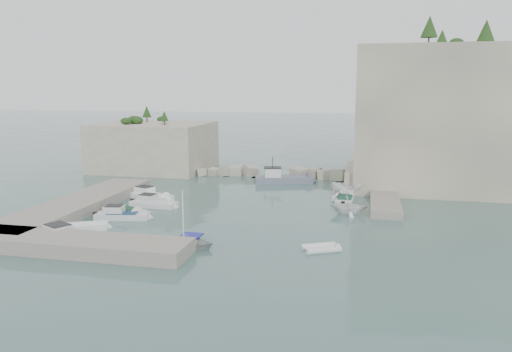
% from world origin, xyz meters
% --- Properties ---
extents(ground, '(400.00, 400.00, 0.00)m').
position_xyz_m(ground, '(0.00, 0.00, 0.00)').
color(ground, '#466964').
rests_on(ground, ground).
extents(cliff_east, '(26.00, 22.00, 17.00)m').
position_xyz_m(cliff_east, '(23.00, 23.00, 8.50)').
color(cliff_east, beige).
rests_on(cliff_east, ground).
extents(cliff_terrace, '(8.00, 10.00, 2.50)m').
position_xyz_m(cliff_terrace, '(13.00, 18.00, 1.25)').
color(cliff_terrace, beige).
rests_on(cliff_terrace, ground).
extents(outcrop_west, '(16.00, 14.00, 7.00)m').
position_xyz_m(outcrop_west, '(-20.00, 25.00, 3.50)').
color(outcrop_west, beige).
rests_on(outcrop_west, ground).
extents(quay_west, '(5.00, 24.00, 1.10)m').
position_xyz_m(quay_west, '(-17.00, -1.00, 0.55)').
color(quay_west, '#9E9689').
rests_on(quay_west, ground).
extents(quay_south, '(18.00, 4.00, 1.10)m').
position_xyz_m(quay_south, '(-10.00, -12.50, 0.55)').
color(quay_south, '#9E9689').
rests_on(quay_south, ground).
extents(ledge_east, '(3.00, 16.00, 0.80)m').
position_xyz_m(ledge_east, '(13.50, 10.00, 0.40)').
color(ledge_east, '#9E9689').
rests_on(ledge_east, ground).
extents(breakwater, '(28.00, 3.00, 1.40)m').
position_xyz_m(breakwater, '(-1.00, 22.00, 0.70)').
color(breakwater, beige).
rests_on(breakwater, ground).
extents(motorboat_a, '(6.44, 3.94, 1.40)m').
position_xyz_m(motorboat_a, '(-12.14, 5.79, 0.00)').
color(motorboat_a, white).
rests_on(motorboat_a, ground).
extents(motorboat_b, '(5.62, 2.37, 1.40)m').
position_xyz_m(motorboat_b, '(-10.10, 2.26, 0.00)').
color(motorboat_b, silver).
rests_on(motorboat_b, ground).
extents(motorboat_c, '(5.35, 3.61, 0.70)m').
position_xyz_m(motorboat_c, '(-11.69, -1.24, 0.00)').
color(motorboat_c, silver).
rests_on(motorboat_c, ground).
extents(motorboat_d, '(5.77, 2.67, 1.40)m').
position_xyz_m(motorboat_d, '(-10.99, -2.97, 0.00)').
color(motorboat_d, silver).
rests_on(motorboat_d, ground).
extents(motorboat_e, '(4.24, 3.05, 0.70)m').
position_xyz_m(motorboat_e, '(-12.32, -7.03, 0.00)').
color(motorboat_e, white).
rests_on(motorboat_e, ground).
extents(motorboat_f, '(6.92, 4.91, 1.40)m').
position_xyz_m(motorboat_f, '(-12.19, -10.58, 0.00)').
color(motorboat_f, silver).
rests_on(motorboat_f, ground).
extents(rowboat, '(5.13, 3.81, 1.02)m').
position_xyz_m(rowboat, '(-2.28, -9.72, 0.00)').
color(rowboat, silver).
rests_on(rowboat, ground).
extents(inflatable_dinghy, '(3.35, 2.67, 0.44)m').
position_xyz_m(inflatable_dinghy, '(8.28, -8.26, 0.00)').
color(inflatable_dinghy, silver).
rests_on(inflatable_dinghy, ground).
extents(tender_east_a, '(3.89, 3.44, 1.91)m').
position_xyz_m(tender_east_a, '(9.89, 3.65, 0.00)').
color(tender_east_a, white).
rests_on(tender_east_a, ground).
extents(tender_east_b, '(1.93, 5.12, 0.70)m').
position_xyz_m(tender_east_b, '(9.32, 8.60, 0.00)').
color(tender_east_b, silver).
rests_on(tender_east_b, ground).
extents(tender_east_c, '(2.51, 4.77, 0.70)m').
position_xyz_m(tender_east_c, '(9.11, 10.71, 0.00)').
color(tender_east_c, white).
rests_on(tender_east_c, ground).
extents(tender_east_d, '(4.66, 1.91, 1.77)m').
position_xyz_m(tender_east_d, '(9.79, 12.66, 0.00)').
color(tender_east_d, white).
rests_on(tender_east_d, ground).
extents(work_boat, '(8.46, 4.41, 2.20)m').
position_xyz_m(work_boat, '(0.97, 18.35, 0.00)').
color(work_boat, slate).
rests_on(work_boat, ground).
extents(rowboat_mast, '(0.10, 0.10, 4.20)m').
position_xyz_m(rowboat_mast, '(-2.28, -9.72, 2.61)').
color(rowboat_mast, white).
rests_on(rowboat_mast, rowboat).
extents(vegetation, '(53.48, 13.88, 13.40)m').
position_xyz_m(vegetation, '(17.83, 24.40, 17.93)').
color(vegetation, '#1E4219').
rests_on(vegetation, ground).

